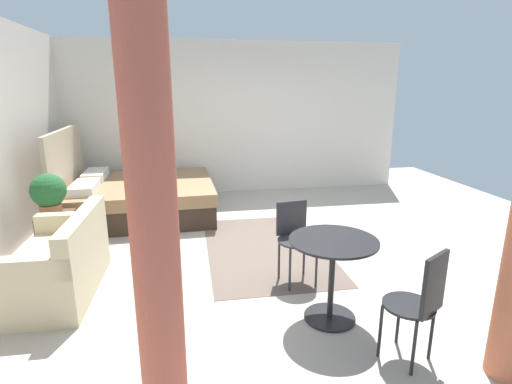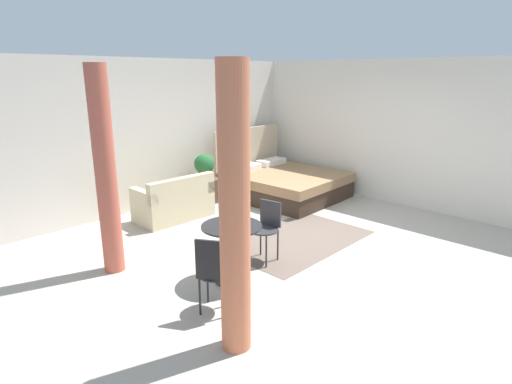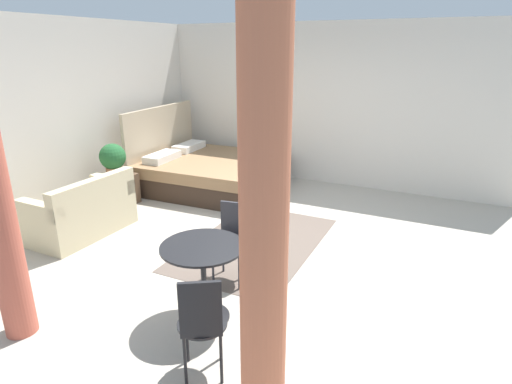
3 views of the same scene
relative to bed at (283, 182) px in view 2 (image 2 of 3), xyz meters
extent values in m
cube|color=#B2A899|center=(-1.57, -1.73, -0.31)|extent=(8.59, 9.22, 0.02)
cube|color=silver|center=(-1.57, 1.38, 1.08)|extent=(8.59, 0.12, 2.75)
cube|color=silver|center=(1.22, -1.73, 1.08)|extent=(0.12, 6.22, 2.75)
cube|color=#66564C|center=(-1.67, -1.70, -0.29)|extent=(2.29, 1.43, 0.01)
cube|color=#38281E|center=(0.00, -0.09, -0.13)|extent=(2.00, 2.14, 0.33)
cube|color=#93704C|center=(0.00, -0.09, 0.13)|extent=(2.04, 2.18, 0.18)
cube|color=tan|center=(-0.04, 0.97, 0.38)|extent=(1.98, 0.13, 1.35)
cube|color=white|center=(-0.45, 0.65, 0.28)|extent=(0.70, 0.35, 0.12)
cube|color=white|center=(0.40, 0.68, 0.28)|extent=(0.70, 0.35, 0.12)
cube|color=beige|center=(-2.39, 0.48, -0.08)|extent=(1.31, 0.73, 0.43)
cube|color=beige|center=(-2.39, 0.20, 0.31)|extent=(1.30, 0.17, 0.36)
cube|color=beige|center=(-1.81, 0.47, 0.23)|extent=(0.15, 0.70, 0.19)
cube|color=beige|center=(-2.96, 0.50, 0.23)|extent=(0.15, 0.70, 0.19)
cube|color=brown|center=(-1.32, 0.78, -0.06)|extent=(0.44, 0.36, 0.47)
cylinder|color=#935B3D|center=(-1.42, 0.79, 0.25)|extent=(0.24, 0.24, 0.15)
sphere|color=#235B2D|center=(-1.42, 0.79, 0.50)|extent=(0.39, 0.39, 0.39)
cylinder|color=black|center=(-3.26, -1.95, -0.29)|extent=(0.44, 0.44, 0.02)
cylinder|color=black|center=(-3.26, -1.95, 0.06)|extent=(0.05, 0.05, 0.71)
cylinder|color=black|center=(-3.26, -1.95, 0.42)|extent=(0.73, 0.73, 0.02)
cylinder|color=#2D2D33|center=(-2.74, -1.73, -0.07)|extent=(0.02, 0.02, 0.45)
cylinder|color=#2D2D33|center=(-2.70, -2.01, -0.07)|extent=(0.02, 0.02, 0.45)
cylinder|color=#2D2D33|center=(-2.46, -1.69, -0.07)|extent=(0.02, 0.02, 0.45)
cylinder|color=#2D2D33|center=(-2.42, -1.97, -0.07)|extent=(0.02, 0.02, 0.45)
cylinder|color=#2D2D33|center=(-2.58, -1.85, 0.16)|extent=(0.46, 0.46, 0.02)
cube|color=#2D2D33|center=(-2.41, -1.82, 0.35)|extent=(0.08, 0.33, 0.35)
cylinder|color=black|center=(-3.66, -2.35, -0.09)|extent=(0.02, 0.02, 0.42)
cylinder|color=black|center=(-3.80, -2.13, -0.09)|extent=(0.02, 0.02, 0.42)
cylinder|color=black|center=(-3.88, -2.49, -0.09)|extent=(0.02, 0.02, 0.42)
cylinder|color=black|center=(-4.02, -2.27, -0.09)|extent=(0.02, 0.02, 0.42)
cylinder|color=black|center=(-3.84, -2.31, 0.13)|extent=(0.51, 0.51, 0.02)
cube|color=black|center=(-3.97, -2.39, 0.36)|extent=(0.18, 0.27, 0.43)
cylinder|color=#D1704C|center=(-4.11, -2.92, 1.00)|extent=(0.27, 0.27, 2.60)
cylinder|color=#C15B47|center=(-4.11, -0.62, 1.00)|extent=(0.26, 0.26, 2.60)
camera|label=1|loc=(-6.10, -0.81, 1.63)|focal=27.54mm
camera|label=2|loc=(-6.44, -5.41, 2.18)|focal=29.33mm
camera|label=3|loc=(-6.01, -3.79, 2.06)|focal=29.68mm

